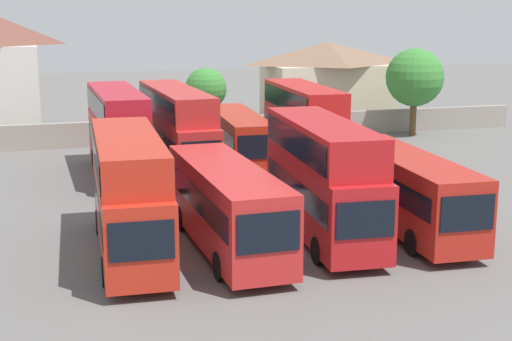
% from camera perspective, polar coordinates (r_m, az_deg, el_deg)
% --- Properties ---
extents(ground, '(140.00, 140.00, 0.00)m').
position_cam_1_polar(ground, '(49.32, -4.81, 0.72)').
color(ground, '#605E5B').
extents(depot_boundary_wall, '(56.00, 0.50, 1.80)m').
position_cam_1_polar(depot_boundary_wall, '(55.91, -6.23, 3.01)').
color(depot_boundary_wall, gray).
rests_on(depot_boundary_wall, ground).
extents(bus_1, '(2.96, 10.67, 4.90)m').
position_cam_1_polar(bus_1, '(30.52, -9.57, -1.37)').
color(bus_1, red).
rests_on(bus_1, ground).
extents(bus_2, '(2.90, 10.90, 3.53)m').
position_cam_1_polar(bus_2, '(30.90, -2.23, -2.47)').
color(bus_2, red).
rests_on(bus_2, ground).
extents(bus_3, '(3.21, 10.46, 5.10)m').
position_cam_1_polar(bus_3, '(32.44, 5.09, -0.23)').
color(bus_3, '#B3181B').
rests_on(bus_3, ground).
extents(bus_4, '(3.01, 11.16, 3.45)m').
position_cam_1_polar(bus_4, '(34.32, 11.25, -1.27)').
color(bus_4, '#B02118').
rests_on(bus_4, ground).
extents(bus_5, '(2.74, 11.21, 5.13)m').
position_cam_1_polar(bus_5, '(44.95, -10.40, 3.16)').
color(bus_5, '#B31927').
rests_on(bus_5, ground).
extents(bus_6, '(2.94, 12.04, 5.08)m').
position_cam_1_polar(bus_6, '(45.54, -6.02, 3.38)').
color(bus_6, red).
rests_on(bus_6, ground).
extents(bus_7, '(3.03, 10.51, 3.36)m').
position_cam_1_polar(bus_7, '(46.96, -1.32, 2.56)').
color(bus_7, '#B22715').
rests_on(bus_7, ground).
extents(bus_8, '(2.96, 10.60, 5.01)m').
position_cam_1_polar(bus_8, '(47.71, 3.67, 3.79)').
color(bus_8, red).
rests_on(bus_8, ground).
extents(house_terrace_centre, '(10.70, 6.73, 6.94)m').
position_cam_1_polar(house_terrace_centre, '(64.83, 5.43, 6.67)').
color(house_terrace_centre, beige).
rests_on(house_terrace_centre, ground).
extents(tree_left_of_lot, '(3.22, 3.22, 5.26)m').
position_cam_1_polar(tree_left_of_lot, '(58.54, -3.80, 6.15)').
color(tree_left_of_lot, brown).
rests_on(tree_left_of_lot, ground).
extents(tree_behind_wall, '(4.46, 4.46, 6.76)m').
position_cam_1_polar(tree_behind_wall, '(59.52, 11.92, 6.88)').
color(tree_behind_wall, brown).
rests_on(tree_behind_wall, ground).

